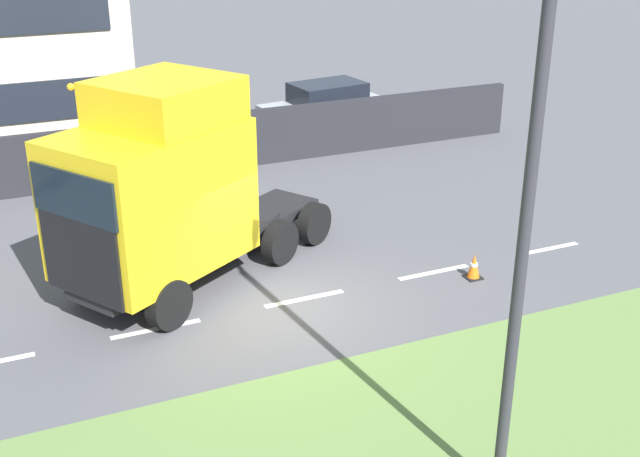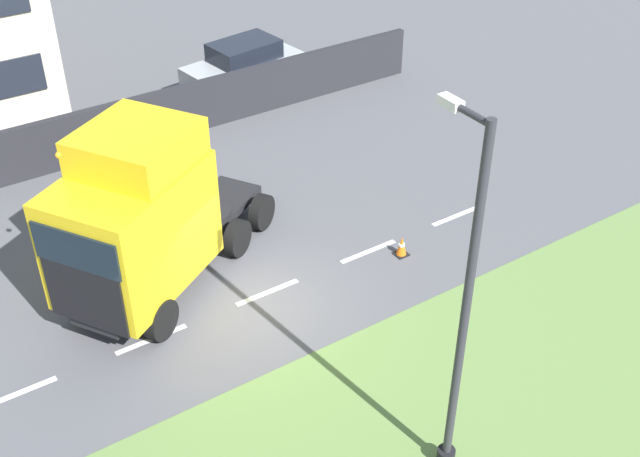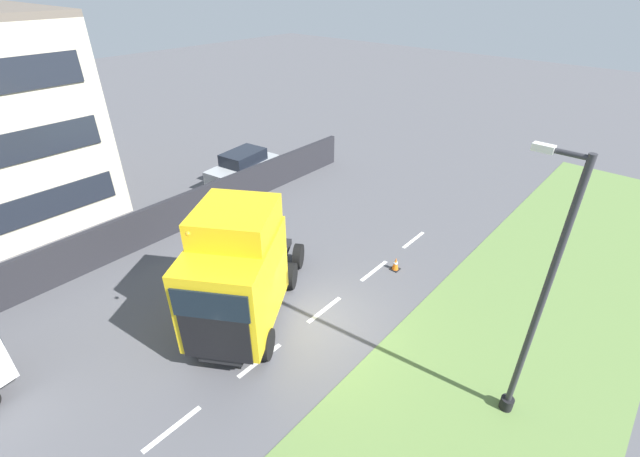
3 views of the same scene
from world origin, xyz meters
The scene contains 8 objects.
ground_plane centered at (0.00, 0.00, 0.00)m, with size 120.00×120.00×0.00m, color #515156.
grass_verge centered at (-6.00, 0.00, 0.01)m, with size 7.00×44.00×0.01m.
lane_markings centered at (0.00, -0.70, 0.00)m, with size 0.16×14.60×0.00m.
boundary_wall centered at (9.00, 0.00, 0.88)m, with size 0.25×24.00×1.76m.
lorry_cab centered at (1.55, 1.84, 2.31)m, with size 5.66×6.94×4.74m.
parked_car centered at (10.79, -5.99, 0.96)m, with size 2.47×4.65×1.95m.
lamp_post centered at (-6.56, -0.96, 3.53)m, with size 1.30×0.36×7.71m.
traffic_cone_lead centered at (-0.60, -4.56, 0.28)m, with size 0.36×0.36×0.58m.
Camera 3 is at (-7.80, 8.46, 10.74)m, focal length 24.00 mm.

